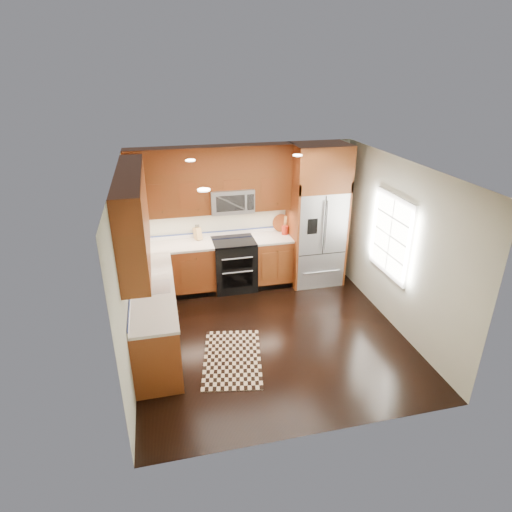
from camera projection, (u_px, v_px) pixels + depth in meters
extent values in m
plane|color=black|center=(270.00, 335.00, 6.63)|extent=(4.00, 4.00, 0.00)
cube|color=#AFB4A2|center=(243.00, 215.00, 7.87)|extent=(4.00, 0.02, 2.60)
cube|color=#AFB4A2|center=(127.00, 273.00, 5.68)|extent=(0.02, 4.00, 2.60)
cube|color=#AFB4A2|center=(398.00, 246.00, 6.52)|extent=(0.02, 4.00, 2.60)
cube|color=white|center=(391.00, 236.00, 6.65)|extent=(0.04, 1.10, 1.30)
cube|color=white|center=(390.00, 236.00, 6.65)|extent=(0.02, 0.95, 1.15)
cube|color=brown|center=(176.00, 270.00, 7.68)|extent=(1.37, 0.60, 0.90)
cube|color=brown|center=(272.00, 261.00, 8.06)|extent=(0.72, 0.60, 0.90)
cube|color=brown|center=(155.00, 317.00, 6.27)|extent=(0.60, 2.40, 0.90)
cube|color=silver|center=(215.00, 243.00, 7.64)|extent=(2.85, 0.62, 0.04)
cube|color=silver|center=(152.00, 289.00, 6.08)|extent=(0.62, 2.40, 0.04)
cube|color=brown|center=(212.00, 192.00, 7.39)|extent=(2.85, 0.33, 0.75)
cube|color=brown|center=(135.00, 230.00, 5.68)|extent=(0.33, 2.40, 0.75)
cube|color=brown|center=(211.00, 158.00, 7.16)|extent=(2.85, 0.33, 0.40)
cube|color=brown|center=(130.00, 188.00, 5.44)|extent=(0.33, 2.40, 0.40)
cube|color=black|center=(234.00, 265.00, 7.87)|extent=(0.76, 0.64, 0.92)
cube|color=black|center=(234.00, 241.00, 7.68)|extent=(0.76, 0.60, 0.02)
cube|color=black|center=(237.00, 264.00, 7.53)|extent=(0.55, 0.01, 0.18)
cube|color=black|center=(238.00, 280.00, 7.66)|extent=(0.55, 0.01, 0.28)
cylinder|color=#B2B2B7|center=(237.00, 258.00, 7.46)|extent=(0.55, 0.02, 0.02)
cylinder|color=#B2B2B7|center=(238.00, 272.00, 7.57)|extent=(0.55, 0.02, 0.02)
cube|color=#B2B2B7|center=(231.00, 200.00, 7.50)|extent=(0.76, 0.40, 0.42)
cube|color=black|center=(231.00, 203.00, 7.31)|extent=(0.50, 0.01, 0.28)
cube|color=#B2B2B7|center=(316.00, 236.00, 7.98)|extent=(0.90, 0.74, 1.80)
cube|color=black|center=(324.00, 225.00, 7.51)|extent=(0.01, 0.01, 1.08)
cube|color=black|center=(312.00, 226.00, 7.46)|extent=(0.18, 0.01, 0.28)
cube|color=brown|center=(292.00, 233.00, 7.84)|extent=(0.04, 0.74, 2.00)
cube|color=brown|center=(340.00, 229.00, 8.04)|extent=(0.04, 0.74, 2.00)
cube|color=brown|center=(320.00, 167.00, 7.45)|extent=(0.98, 0.74, 0.80)
cube|color=#B2B2B7|center=(152.00, 287.00, 6.07)|extent=(0.50, 0.42, 0.02)
cylinder|color=#B2B2B7|center=(137.00, 273.00, 6.17)|extent=(0.02, 0.02, 0.28)
torus|color=#B2B2B7|center=(136.00, 267.00, 6.04)|extent=(0.18, 0.02, 0.18)
cube|color=black|center=(232.00, 358.00, 6.10)|extent=(1.04, 1.47, 0.01)
cube|color=tan|center=(198.00, 234.00, 7.70)|extent=(0.15, 0.17, 0.22)
cylinder|color=#A12413|center=(285.00, 230.00, 7.94)|extent=(0.13, 0.13, 0.16)
cylinder|color=brown|center=(281.00, 231.00, 8.11)|extent=(0.43, 0.43, 0.02)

